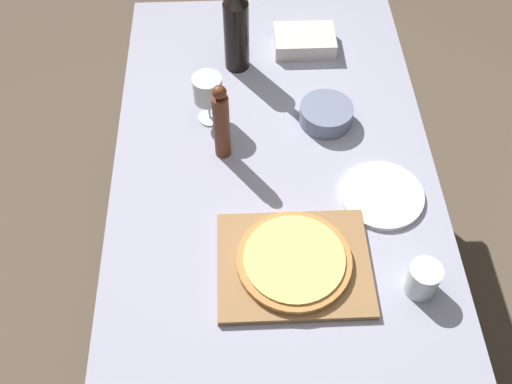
{
  "coord_description": "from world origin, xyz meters",
  "views": [
    {
      "loc": [
        -0.09,
        -0.97,
        2.08
      ],
      "look_at": [
        -0.06,
        -0.04,
        0.84
      ],
      "focal_mm": 42.0,
      "sensor_mm": 36.0,
      "label": 1
    }
  ],
  "objects_px": {
    "pizza": "(294,260)",
    "pepper_mill": "(221,123)",
    "wine_glass": "(208,90)",
    "small_bowl": "(326,114)",
    "wine_bottle": "(236,30)"
  },
  "relations": [
    {
      "from": "small_bowl",
      "to": "wine_glass",
      "type": "bearing_deg",
      "value": 175.86
    },
    {
      "from": "pepper_mill",
      "to": "small_bowl",
      "type": "xyz_separation_m",
      "value": [
        0.31,
        0.11,
        -0.09
      ]
    },
    {
      "from": "wine_bottle",
      "to": "wine_glass",
      "type": "xyz_separation_m",
      "value": [
        -0.09,
        -0.23,
        -0.03
      ]
    },
    {
      "from": "pizza",
      "to": "pepper_mill",
      "type": "relative_size",
      "value": 1.11
    },
    {
      "from": "pepper_mill",
      "to": "wine_bottle",
      "type": "bearing_deg",
      "value": 82.5
    },
    {
      "from": "wine_glass",
      "to": "pizza",
      "type": "bearing_deg",
      "value": -67.82
    },
    {
      "from": "pizza",
      "to": "small_bowl",
      "type": "height_order",
      "value": "small_bowl"
    },
    {
      "from": "pizza",
      "to": "wine_glass",
      "type": "height_order",
      "value": "wine_glass"
    },
    {
      "from": "wine_bottle",
      "to": "pizza",
      "type": "bearing_deg",
      "value": -80.65
    },
    {
      "from": "wine_glass",
      "to": "small_bowl",
      "type": "relative_size",
      "value": 1.01
    },
    {
      "from": "wine_bottle",
      "to": "small_bowl",
      "type": "relative_size",
      "value": 2.15
    },
    {
      "from": "wine_bottle",
      "to": "pepper_mill",
      "type": "height_order",
      "value": "wine_bottle"
    },
    {
      "from": "pizza",
      "to": "small_bowl",
      "type": "bearing_deg",
      "value": 74.79
    },
    {
      "from": "pizza",
      "to": "wine_bottle",
      "type": "distance_m",
      "value": 0.77
    },
    {
      "from": "small_bowl",
      "to": "wine_bottle",
      "type": "bearing_deg",
      "value": 135.0
    }
  ]
}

